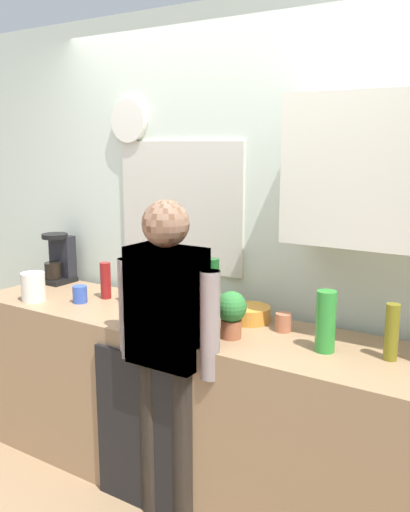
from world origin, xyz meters
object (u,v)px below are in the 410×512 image
Objects in this scene: bottle_red_vinegar at (106,280)px; person_guest at (167,337)px; storage_canister at (33,287)px; cup_terracotta_mug at (283,322)px; mixing_bowl at (249,314)px; bottle_olive_oil at (392,332)px; bottle_green_wine at (213,285)px; coffee_maker at (59,260)px; potted_plant at (231,311)px; bottle_clear_soda at (326,321)px; cup_blue_mug at (80,294)px; person_at_sink at (167,337)px; bottle_dark_sauce at (126,287)px.

person_guest is at bearing -27.50° from bottle_red_vinegar.
bottle_red_vinegar reaches higher than storage_canister.
mixing_bowl is at bearing 167.68° from cup_terracotta_mug.
person_guest reaches higher than mixing_bowl.
bottle_olive_oil is 0.56m from cup_terracotta_mug.
storage_canister is (-1.00, -0.40, -0.06)m from bottle_green_wine.
bottle_red_vinegar is at bearing -178.31° from cup_terracotta_mug.
coffee_maker is 1.32× the size of bottle_olive_oil.
coffee_maker is 1.43× the size of potted_plant.
coffee_maker is 1.99m from bottle_clear_soda.
cup_blue_mug is at bearing 177.98° from potted_plant.
cup_blue_mug is at bearing 10.13° from person_guest.
cup_blue_mug is 1.23m from cup_terracotta_mug.
cup_blue_mug is 0.59× the size of storage_canister.
mixing_bowl is (0.94, 0.08, -0.07)m from bottle_red_vinegar.
bottle_green_wine is at bearing 162.73° from bottle_clear_soda.
bottle_olive_oil is at bearing 10.81° from potted_plant.
storage_canister is at bearing -139.41° from bottle_red_vinegar.
coffee_maker is 1.10× the size of bottle_green_wine.
potted_plant is at bearing 52.06° from person_at_sink.
person_at_sink is at bearing -157.22° from bottle_clear_soda.
person_guest reaches higher than potted_plant.
potted_plant is at bearing -169.98° from bottle_clear_soda.
bottle_green_wine is (1.23, -0.02, 0.00)m from coffee_maker.
bottle_olive_oil is 0.16× the size of person_guest.
storage_canister is at bearing -164.18° from mixing_bowl.
person_at_sink is (0.60, -0.40, -0.07)m from bottle_dark_sauce.
bottle_green_wine is 0.19× the size of person_at_sink.
storage_canister is at bearing -158.53° from bottle_green_wine.
cup_terracotta_mug is at bearing -10.33° from bottle_green_wine.
bottle_dark_sauce is 1.06× the size of storage_canister.
person_at_sink reaches higher than cup_blue_mug.
bottle_dark_sauce is at bearing 156.80° from person_at_sink.
cup_terracotta_mug is 0.40× the size of potted_plant.
bottle_green_wine reaches higher than bottle_dark_sauce.
bottle_dark_sauce is (-0.53, -0.11, -0.06)m from bottle_green_wine.
bottle_green_wine is at bearing 12.31° from bottle_dark_sauce.
bottle_clear_soda is at bearing -7.23° from coffee_maker.
storage_canister is (-0.32, -0.28, -0.03)m from bottle_red_vinegar.
person_at_sink is (-0.18, -0.47, -0.02)m from mixing_bowl.
bottle_green_wine is at bearing 20.00° from cup_blue_mug.
bottle_olive_oil is 0.73m from potted_plant.
person_at_sink is (0.75, -0.39, -0.09)m from bottle_red_vinegar.
bottle_clear_soda reaches higher than bottle_olive_oil.
bottle_clear_soda reaches higher than potted_plant.
bottle_olive_oil is 2.50× the size of cup_blue_mug.
potted_plant reaches higher than bottle_dark_sauce.
cup_terracotta_mug is at bearing -106.57° from person_guest.
cup_blue_mug is 1.03m from mixing_bowl.
coffee_maker is 0.21× the size of person_guest.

